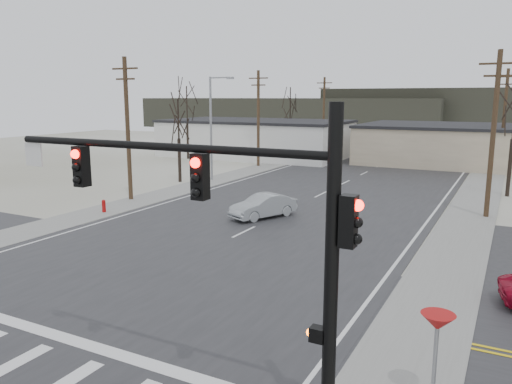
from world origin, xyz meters
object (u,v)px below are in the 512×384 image
traffic_signal_mast (245,224)px  car_far_a (406,148)px  sedan_crossing (263,206)px  car_far_b (393,139)px  fire_hydrant (104,206)px

traffic_signal_mast → car_far_a: bearing=97.7°
sedan_crossing → car_far_b: (-3.89, 53.51, -0.06)m
traffic_signal_mast → car_far_b: size_ratio=2.35×
traffic_signal_mast → fire_hydrant: (-18.09, 14.20, -4.22)m
sedan_crossing → fire_hydrant: bearing=-135.1°
fire_hydrant → sedan_crossing: 10.24m
traffic_signal_mast → car_far_b: 72.38m
fire_hydrant → car_far_b: (5.73, 57.00, 0.24)m
fire_hydrant → car_far_a: car_far_a is taller
car_far_a → car_far_b: car_far_a is taller
traffic_signal_mast → sedan_crossing: bearing=115.6°
traffic_signal_mast → fire_hydrant: traffic_signal_mast is taller
car_far_b → fire_hydrant: bearing=-77.5°
fire_hydrant → sedan_crossing: bearing=19.9°
sedan_crossing → car_far_a: 40.15m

